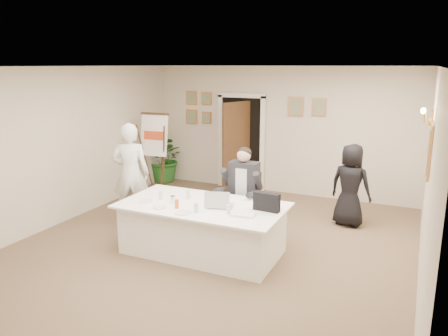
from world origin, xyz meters
name	(u,v)px	position (x,y,z in m)	size (l,w,h in m)	color
floor	(210,249)	(0.00, 0.00, 0.00)	(7.00, 7.00, 0.00)	brown
ceiling	(208,66)	(0.00, 0.00, 2.80)	(6.00, 7.00, 0.02)	white
wall_back	(280,131)	(0.00, 3.50, 1.40)	(6.00, 0.10, 2.80)	beige
wall_front	(11,250)	(0.00, -3.50, 1.40)	(6.00, 0.10, 2.80)	beige
wall_left	(58,147)	(-3.00, 0.00, 1.40)	(0.10, 7.00, 2.80)	beige
wall_right	(429,185)	(3.00, 0.00, 1.40)	(0.10, 7.00, 2.80)	beige
doorway	(240,145)	(-0.88, 3.32, 1.04)	(1.14, 0.86, 2.20)	black
pictures_back_wall	(246,109)	(-0.80, 3.47, 1.85)	(3.40, 0.06, 0.80)	#C67D43
pictures_right_wall	(429,141)	(2.97, 1.20, 1.75)	(0.06, 2.20, 0.80)	#C67D43
wall_sconce	(427,117)	(2.90, 1.20, 2.10)	(0.20, 0.30, 0.24)	gold
conference_table	(203,228)	(-0.05, -0.15, 0.39)	(2.49, 1.34, 0.78)	white
seated_man	(243,191)	(0.24, 0.78, 0.77)	(0.66, 0.70, 1.53)	black
flip_chart	(157,158)	(-2.34, 2.14, 0.83)	(0.64, 0.42, 1.79)	#352011
standing_man	(131,174)	(-1.83, 0.50, 0.92)	(0.67, 0.44, 1.83)	white
standing_woman	(351,185)	(1.80, 2.00, 0.74)	(0.73, 0.47, 1.49)	black
potted_palm	(166,158)	(-2.80, 3.20, 0.58)	(1.05, 0.91, 1.17)	#206020
laptop	(221,197)	(0.25, -0.12, 0.91)	(0.37, 0.38, 0.28)	#B7BABC
laptop_bag	(267,202)	(0.93, -0.03, 0.91)	(0.39, 0.11, 0.27)	black
paper_stack	(243,214)	(0.71, -0.35, 0.79)	(0.32, 0.22, 0.03)	white
plate_left	(146,201)	(-0.89, -0.38, 0.78)	(0.22, 0.22, 0.01)	white
plate_mid	(160,207)	(-0.54, -0.56, 0.78)	(0.22, 0.22, 0.01)	white
plate_near	(183,213)	(-0.11, -0.62, 0.78)	(0.24, 0.24, 0.01)	white
glass_a	(161,195)	(-0.74, -0.20, 0.84)	(0.06, 0.06, 0.14)	silver
glass_b	(196,208)	(0.05, -0.52, 0.84)	(0.07, 0.07, 0.14)	silver
glass_c	(229,209)	(0.50, -0.39, 0.84)	(0.06, 0.06, 0.14)	silver
glass_d	(188,195)	(-0.37, 0.01, 0.84)	(0.07, 0.07, 0.14)	silver
oj_glass	(177,204)	(-0.30, -0.46, 0.84)	(0.06, 0.06, 0.13)	#E45813
steel_jug	(173,199)	(-0.49, -0.27, 0.83)	(0.09, 0.09, 0.11)	silver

